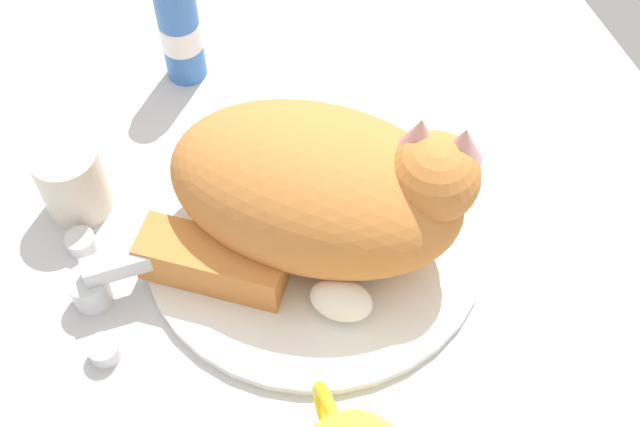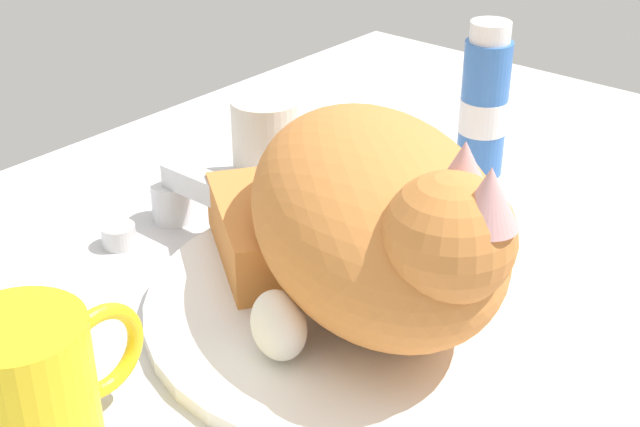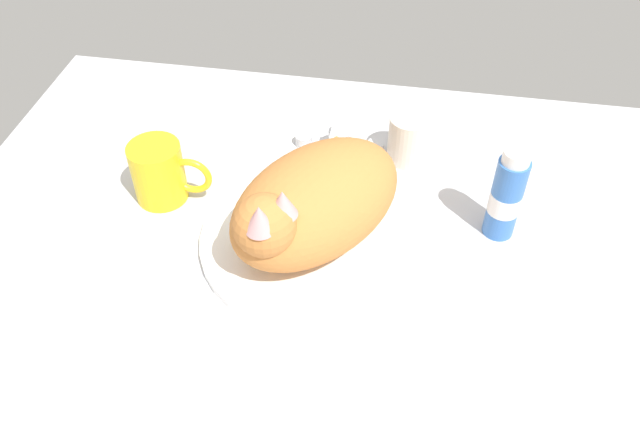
{
  "view_description": "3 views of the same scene",
  "coord_description": "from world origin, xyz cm",
  "views": [
    {
      "loc": [
        -41.18,
        13.74,
        66.52
      ],
      "look_at": [
        -2.12,
        0.25,
        6.71
      ],
      "focal_mm": 46.33,
      "sensor_mm": 36.0,
      "label": 1
    },
    {
      "loc": [
        -44.62,
        -32.84,
        37.54
      ],
      "look_at": [
        -2.27,
        2.98,
        7.83
      ],
      "focal_mm": 51.33,
      "sensor_mm": 36.0,
      "label": 2
    },
    {
      "loc": [
        11.17,
        -62.84,
        67.78
      ],
      "look_at": [
        0.62,
        -0.99,
        6.57
      ],
      "focal_mm": 37.06,
      "sensor_mm": 36.0,
      "label": 3
    }
  ],
  "objects": [
    {
      "name": "ground_plane",
      "position": [
        0.0,
        0.0,
        -1.5
      ],
      "size": [
        110.0,
        82.5,
        3.0
      ],
      "primitive_type": "cube",
      "color": "silver"
    },
    {
      "name": "sink_basin",
      "position": [
        0.0,
        0.0,
        0.57
      ],
      "size": [
        32.72,
        32.72,
        1.15
      ],
      "primitive_type": "cylinder",
      "color": "white",
      "rests_on": "ground_plane"
    },
    {
      "name": "faucet",
      "position": [
        0.0,
        20.21,
        2.33
      ],
      "size": [
        14.55,
        9.59,
        5.48
      ],
      "color": "silver",
      "rests_on": "ground_plane"
    },
    {
      "name": "cat",
      "position": [
        -0.65,
        -0.49,
        7.88
      ],
      "size": [
        28.93,
        32.75,
        15.4
      ],
      "color": "#D17F3D",
      "rests_on": "sink_basin"
    },
    {
      "name": "coffee_mug",
      "position": [
        -24.21,
        5.48,
        4.67
      ],
      "size": [
        12.03,
        7.71,
        9.35
      ],
      "color": "yellow",
      "rests_on": "ground_plane"
    },
    {
      "name": "rinse_cup",
      "position": [
        11.0,
        20.62,
        3.95
      ],
      "size": [
        6.37,
        6.37,
        7.89
      ],
      "color": "silver",
      "rests_on": "ground_plane"
    },
    {
      "name": "toothpaste_bottle",
      "position": [
        25.1,
        6.41,
        6.8
      ],
      "size": [
        4.42,
        4.42,
        14.56
      ],
      "color": "#3870C6",
      "rests_on": "ground_plane"
    }
  ]
}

